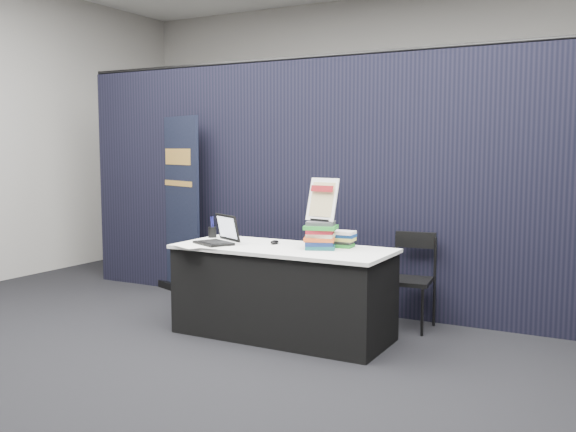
{
  "coord_description": "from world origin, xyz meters",
  "views": [
    {
      "loc": [
        2.51,
        -3.99,
        1.55
      ],
      "look_at": [
        0.05,
        0.55,
        1.01
      ],
      "focal_mm": 40.0,
      "sensor_mm": 36.0,
      "label": 1
    }
  ],
  "objects_px": {
    "info_sign": "(322,200)",
    "book_stack_tall": "(321,235)",
    "display_table": "(283,292)",
    "book_stack_short": "(342,239)",
    "stacking_chair": "(410,275)",
    "pullup_banner": "(180,215)",
    "laptop": "(217,237)"
  },
  "relations": [
    {
      "from": "book_stack_short",
      "to": "info_sign",
      "type": "xyz_separation_m",
      "value": [
        -0.11,
        -0.16,
        0.33
      ]
    },
    {
      "from": "stacking_chair",
      "to": "book_stack_tall",
      "type": "bearing_deg",
      "value": -131.61
    },
    {
      "from": "laptop",
      "to": "info_sign",
      "type": "height_order",
      "value": "info_sign"
    },
    {
      "from": "pullup_banner",
      "to": "laptop",
      "type": "bearing_deg",
      "value": -18.68
    },
    {
      "from": "book_stack_short",
      "to": "info_sign",
      "type": "relative_size",
      "value": 0.53
    },
    {
      "from": "laptop",
      "to": "book_stack_tall",
      "type": "xyz_separation_m",
      "value": [
        0.9,
        0.15,
        0.05
      ]
    },
    {
      "from": "stacking_chair",
      "to": "book_stack_short",
      "type": "bearing_deg",
      "value": -133.22
    },
    {
      "from": "laptop",
      "to": "stacking_chair",
      "type": "height_order",
      "value": "laptop"
    },
    {
      "from": "book_stack_short",
      "to": "stacking_chair",
      "type": "height_order",
      "value": "book_stack_short"
    },
    {
      "from": "book_stack_tall",
      "to": "stacking_chair",
      "type": "bearing_deg",
      "value": 55.09
    },
    {
      "from": "info_sign",
      "to": "book_stack_tall",
      "type": "bearing_deg",
      "value": -82.04
    },
    {
      "from": "book_stack_tall",
      "to": "book_stack_short",
      "type": "xyz_separation_m",
      "value": [
        0.11,
        0.19,
        -0.05
      ]
    },
    {
      "from": "pullup_banner",
      "to": "book_stack_tall",
      "type": "bearing_deg",
      "value": -0.71
    },
    {
      "from": "info_sign",
      "to": "display_table",
      "type": "bearing_deg",
      "value": -161.46
    },
    {
      "from": "book_stack_short",
      "to": "pullup_banner",
      "type": "xyz_separation_m",
      "value": [
        -2.21,
        0.7,
        0.02
      ]
    },
    {
      "from": "book_stack_tall",
      "to": "display_table",
      "type": "bearing_deg",
      "value": -174.65
    },
    {
      "from": "info_sign",
      "to": "pullup_banner",
      "type": "distance_m",
      "value": 2.29
    },
    {
      "from": "book_stack_tall",
      "to": "info_sign",
      "type": "distance_m",
      "value": 0.28
    },
    {
      "from": "laptop",
      "to": "stacking_chair",
      "type": "distance_m",
      "value": 1.7
    },
    {
      "from": "info_sign",
      "to": "stacking_chair",
      "type": "xyz_separation_m",
      "value": [
        0.51,
        0.7,
        -0.69
      ]
    },
    {
      "from": "laptop",
      "to": "book_stack_short",
      "type": "distance_m",
      "value": 1.06
    },
    {
      "from": "book_stack_short",
      "to": "info_sign",
      "type": "bearing_deg",
      "value": -124.43
    },
    {
      "from": "book_stack_tall",
      "to": "pullup_banner",
      "type": "bearing_deg",
      "value": 157.13
    },
    {
      "from": "book_stack_short",
      "to": "stacking_chair",
      "type": "relative_size",
      "value": 0.23
    },
    {
      "from": "book_stack_tall",
      "to": "book_stack_short",
      "type": "height_order",
      "value": "book_stack_tall"
    },
    {
      "from": "display_table",
      "to": "info_sign",
      "type": "bearing_deg",
      "value": 10.58
    },
    {
      "from": "display_table",
      "to": "pullup_banner",
      "type": "xyz_separation_m",
      "value": [
        -1.77,
        0.92,
        0.46
      ]
    },
    {
      "from": "laptop",
      "to": "info_sign",
      "type": "distance_m",
      "value": 0.98
    },
    {
      "from": "display_table",
      "to": "book_stack_short",
      "type": "distance_m",
      "value": 0.66
    },
    {
      "from": "book_stack_short",
      "to": "pullup_banner",
      "type": "height_order",
      "value": "pullup_banner"
    },
    {
      "from": "laptop",
      "to": "stacking_chair",
      "type": "bearing_deg",
      "value": 58.03
    },
    {
      "from": "book_stack_tall",
      "to": "info_sign",
      "type": "xyz_separation_m",
      "value": [
        -0.0,
        0.03,
        0.28
      ]
    }
  ]
}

